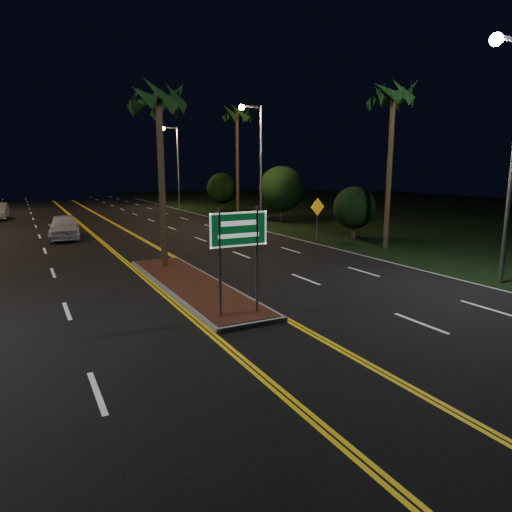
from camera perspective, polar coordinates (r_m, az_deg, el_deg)
ground at (r=11.47m, az=4.05°, el=-11.83°), size 120.00×120.00×0.00m
grass_right at (r=49.40m, az=18.79°, el=5.20°), size 40.00×110.00×0.01m
median_island at (r=17.48m, az=-8.05°, el=-3.58°), size 2.25×10.25×0.17m
highway_sign at (r=13.19m, az=-2.18°, el=2.08°), size 1.80×0.08×3.20m
streetlight_right_near at (r=19.60m, az=29.09°, el=13.18°), size 1.91×0.44×9.00m
streetlight_right_mid at (r=34.98m, az=0.06°, el=12.93°), size 1.91×0.44×9.00m
streetlight_right_far at (r=53.51m, az=-10.13°, el=12.07°), size 1.91×0.44×9.00m
palm_median at (r=20.47m, az=-12.09°, el=18.69°), size 2.40×2.40×8.30m
palm_right_near at (r=26.49m, az=16.81°, el=18.69°), size 2.40×2.40×9.30m
palm_right_far at (r=43.36m, az=-2.38°, el=17.16°), size 2.40×2.40×10.30m
shrub_near at (r=29.97m, az=12.19°, el=5.93°), size 2.70×2.70×3.30m
shrub_mid at (r=38.40m, az=3.19°, el=8.37°), size 3.78×3.78×4.62m
shrub_far at (r=49.03m, az=-4.26°, el=8.45°), size 3.24×3.24×3.96m
car_near at (r=31.50m, az=-22.89°, el=3.63°), size 2.83×5.59×1.80m
warning_sign at (r=28.81m, az=7.68°, el=5.39°), size 1.08×0.19×2.60m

